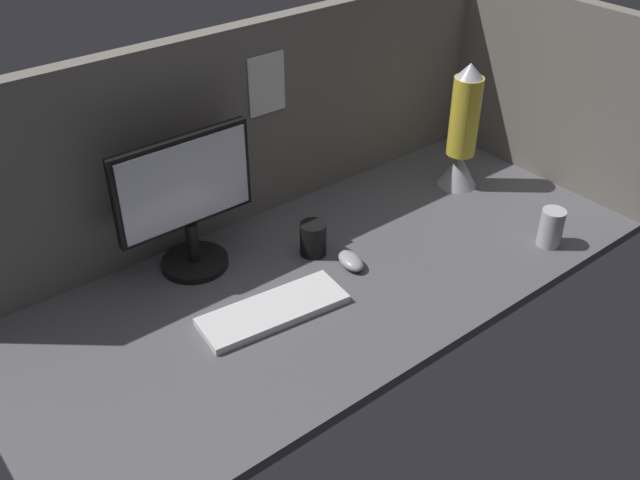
% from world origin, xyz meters
% --- Properties ---
extents(ground_plane, '(1.80, 0.80, 0.03)m').
position_xyz_m(ground_plane, '(0.00, 0.00, -0.01)').
color(ground_plane, '#515156').
extents(cubicle_wall_back, '(1.80, 0.06, 0.57)m').
position_xyz_m(cubicle_wall_back, '(0.00, 0.37, 0.28)').
color(cubicle_wall_back, slate).
rests_on(cubicle_wall_back, ground_plane).
extents(cubicle_wall_side, '(0.05, 0.80, 0.57)m').
position_xyz_m(cubicle_wall_side, '(0.88, 0.00, 0.28)').
color(cubicle_wall_side, slate).
rests_on(cubicle_wall_side, ground_plane).
extents(monitor, '(0.38, 0.18, 0.38)m').
position_xyz_m(monitor, '(-0.28, 0.25, 0.20)').
color(monitor, black).
rests_on(monitor, ground_plane).
extents(keyboard, '(0.38, 0.17, 0.02)m').
position_xyz_m(keyboard, '(-0.23, -0.05, 0.01)').
color(keyboard, silver).
rests_on(keyboard, ground_plane).
extents(mouse, '(0.07, 0.11, 0.03)m').
position_xyz_m(mouse, '(0.05, -0.02, 0.02)').
color(mouse, '#99999E').
rests_on(mouse, ground_plane).
extents(mug_steel, '(0.07, 0.07, 0.11)m').
position_xyz_m(mug_steel, '(0.55, -0.29, 0.06)').
color(mug_steel, '#B2B2B7').
rests_on(mug_steel, ground_plane).
extents(mug_black_travel, '(0.07, 0.07, 0.10)m').
position_xyz_m(mug_black_travel, '(0.01, 0.09, 0.05)').
color(mug_black_travel, black).
rests_on(mug_black_travel, ground_plane).
extents(lava_lamp, '(0.12, 0.12, 0.40)m').
position_xyz_m(lava_lamp, '(0.60, 0.10, 0.17)').
color(lava_lamp, '#A5A5AD').
rests_on(lava_lamp, ground_plane).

